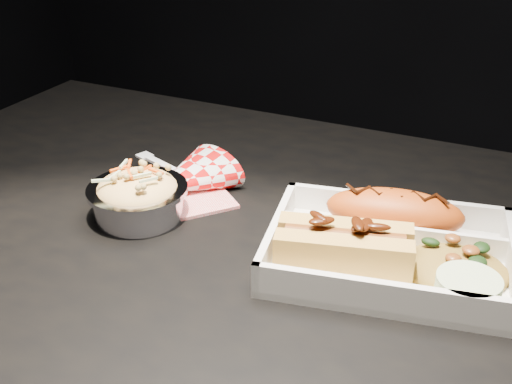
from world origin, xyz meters
TOP-DOWN VIEW (x-y plane):
  - dining_table at (0.00, 0.00)m, footprint 1.20×0.80m
  - food_tray at (0.11, 0.04)m, footprint 0.28×0.22m
  - fried_pastry at (0.10, 0.10)m, footprint 0.16×0.09m
  - hotdog at (0.07, 0.01)m, footprint 0.15×0.09m
  - fried_rice_mound at (0.18, 0.04)m, footprint 0.12×0.11m
  - cupcake_liner at (0.20, -0.00)m, footprint 0.06×0.06m
  - foil_coleslaw_cup at (-0.18, 0.02)m, footprint 0.12×0.12m
  - napkin_fork at (-0.16, 0.10)m, footprint 0.18×0.15m

SIDE VIEW (x-z plane):
  - dining_table at x=0.00m, z-range 0.28..1.03m
  - food_tray at x=0.11m, z-range 0.74..0.78m
  - napkin_fork at x=-0.16m, z-range 0.72..0.82m
  - cupcake_liner at x=0.20m, z-range 0.76..0.79m
  - fried_rice_mound at x=0.18m, z-range 0.76..0.79m
  - foil_coleslaw_cup at x=-0.18m, z-range 0.75..0.81m
  - fried_pastry at x=0.10m, z-range 0.76..0.81m
  - hotdog at x=0.07m, z-range 0.75..0.81m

